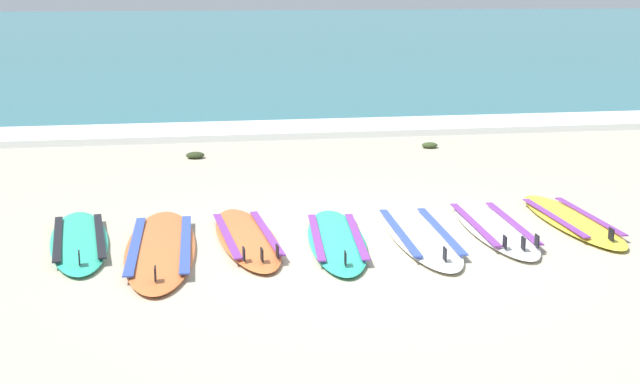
{
  "coord_description": "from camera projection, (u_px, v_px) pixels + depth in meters",
  "views": [
    {
      "loc": [
        -1.57,
        -7.2,
        2.33
      ],
      "look_at": [
        -0.21,
        1.08,
        0.25
      ],
      "focal_mm": 47.48,
      "sensor_mm": 36.0,
      "label": 1
    }
  ],
  "objects": [
    {
      "name": "surfboard_5",
      "position": [
        493.0,
        227.0,
        8.18
      ],
      "size": [
        0.63,
        2.14,
        0.18
      ],
      "color": "white",
      "rests_on": "ground"
    },
    {
      "name": "surfboard_1",
      "position": [
        161.0,
        248.0,
        7.54
      ],
      "size": [
        0.67,
        2.47,
        0.18
      ],
      "color": "orange",
      "rests_on": "ground"
    },
    {
      "name": "seaweed_clump_near_shoreline",
      "position": [
        195.0,
        155.0,
        11.54
      ],
      "size": [
        0.25,
        0.2,
        0.09
      ],
      "primitive_type": "ellipsoid",
      "color": "#2D381E",
      "rests_on": "ground"
    },
    {
      "name": "seaweed_clump_mid_sand",
      "position": [
        430.0,
        145.0,
        12.27
      ],
      "size": [
        0.23,
        0.19,
        0.08
      ],
      "primitive_type": "ellipsoid",
      "color": "#384723",
      "rests_on": "ground"
    },
    {
      "name": "ground_plane",
      "position": [
        362.0,
        246.0,
        7.7
      ],
      "size": [
        80.0,
        80.0,
        0.0
      ],
      "primitive_type": "plane",
      "color": "#B7AD93"
    },
    {
      "name": "surfboard_6",
      "position": [
        571.0,
        220.0,
        8.41
      ],
      "size": [
        0.51,
        2.04,
        0.18
      ],
      "color": "yellow",
      "rests_on": "ground"
    },
    {
      "name": "surfboard_2",
      "position": [
        247.0,
        237.0,
        7.83
      ],
      "size": [
        0.68,
        2.11,
        0.18
      ],
      "color": "orange",
      "rests_on": "ground"
    },
    {
      "name": "wave_foam_strip",
      "position": [
        282.0,
        130.0,
        13.48
      ],
      "size": [
        80.0,
        1.32,
        0.11
      ],
      "primitive_type": "cube",
      "color": "white",
      "rests_on": "ground"
    },
    {
      "name": "surfboard_3",
      "position": [
        337.0,
        240.0,
        7.76
      ],
      "size": [
        0.71,
        2.11,
        0.18
      ],
      "color": "#2DB793",
      "rests_on": "ground"
    },
    {
      "name": "sea",
      "position": [
        211.0,
        31.0,
        41.58
      ],
      "size": [
        80.0,
        60.0,
        0.1
      ],
      "primitive_type": "cube",
      "color": "teal",
      "rests_on": "ground"
    },
    {
      "name": "surfboard_0",
      "position": [
        79.0,
        240.0,
        7.74
      ],
      "size": [
        0.75,
        2.11,
        0.18
      ],
      "color": "#2DB793",
      "rests_on": "ground"
    },
    {
      "name": "surfboard_4",
      "position": [
        420.0,
        235.0,
        7.92
      ],
      "size": [
        0.63,
        2.22,
        0.18
      ],
      "color": "white",
      "rests_on": "ground"
    }
  ]
}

